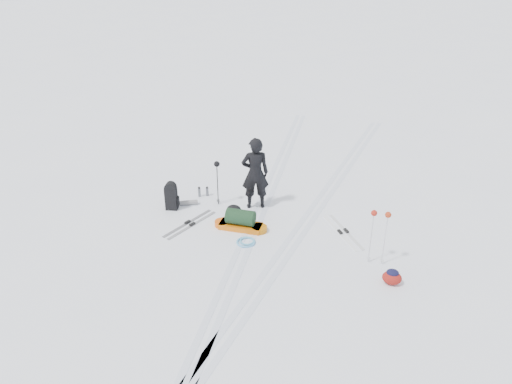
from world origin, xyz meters
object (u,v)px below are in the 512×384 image
ski_poles_black (217,169)px  skier (255,173)px  expedition_rucksack (173,196)px  pulk_sled (241,222)px

ski_poles_black → skier: bearing=18.2°
expedition_rucksack → ski_poles_black: 1.36m
expedition_rucksack → skier: bearing=8.5°
skier → ski_poles_black: 1.02m
skier → expedition_rucksack: (-2.05, -0.70, -0.62)m
skier → expedition_rucksack: bearing=-4.1°
skier → expedition_rucksack: 2.25m
expedition_rucksack → ski_poles_black: ski_poles_black is taller
pulk_sled → expedition_rucksack: expedition_rucksack is taller
expedition_rucksack → pulk_sled: bearing=-23.7°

